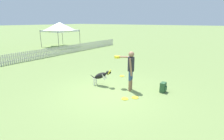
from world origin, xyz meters
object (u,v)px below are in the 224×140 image
(frisbee_near_handler, at_px, (135,98))
(canopy_tent_secondary, at_px, (60,27))
(frisbee_midfield, at_px, (125,99))
(handler_person, at_px, (130,66))
(frisbee_near_dog, at_px, (122,76))
(leaping_dog, at_px, (101,76))
(backpack_on_grass, at_px, (163,87))

(frisbee_near_handler, xyz_separation_m, canopy_tent_secondary, (7.61, 13.70, 2.24))
(frisbee_midfield, height_order, canopy_tent_secondary, canopy_tent_secondary)
(handler_person, bearing_deg, frisbee_near_handler, -145.67)
(frisbee_near_dog, relative_size, canopy_tent_secondary, 0.08)
(frisbee_midfield, bearing_deg, leaping_dog, 69.22)
(frisbee_near_dog, bearing_deg, canopy_tent_secondary, 64.89)
(canopy_tent_secondary, bearing_deg, leaping_dog, -121.86)
(frisbee_near_dog, bearing_deg, backpack_on_grass, -108.64)
(frisbee_near_handler, height_order, frisbee_near_dog, same)
(handler_person, xyz_separation_m, backpack_on_grass, (0.62, -1.30, -0.88))
(handler_person, distance_m, backpack_on_grass, 1.69)
(frisbee_near_dog, relative_size, backpack_on_grass, 0.62)
(leaping_dog, xyz_separation_m, frisbee_near_handler, (-0.30, -1.93, -0.48))
(frisbee_near_handler, bearing_deg, frisbee_midfield, 139.86)
(handler_person, xyz_separation_m, canopy_tent_secondary, (7.02, 13.08, 1.16))
(leaping_dog, xyz_separation_m, frisbee_near_dog, (1.78, -0.04, -0.48))
(leaping_dog, bearing_deg, canopy_tent_secondary, -133.46)
(handler_person, bearing_deg, frisbee_midfield, -171.51)
(frisbee_midfield, distance_m, canopy_tent_secondary, 15.75)
(frisbee_near_handler, distance_m, frisbee_near_dog, 2.82)
(frisbee_midfield, relative_size, canopy_tent_secondary, 0.08)
(frisbee_near_dog, bearing_deg, frisbee_near_handler, -137.70)
(handler_person, height_order, frisbee_near_handler, handler_person)
(leaping_dog, relative_size, backpack_on_grass, 2.67)
(leaping_dog, relative_size, canopy_tent_secondary, 0.36)
(frisbee_near_handler, relative_size, canopy_tent_secondary, 0.08)
(frisbee_near_handler, relative_size, frisbee_near_dog, 1.00)
(leaping_dog, distance_m, frisbee_near_dog, 1.85)
(leaping_dog, relative_size, frisbee_midfield, 4.33)
(leaping_dog, relative_size, frisbee_near_handler, 4.33)
(frisbee_midfield, distance_m, backpack_on_grass, 1.83)
(frisbee_near_handler, height_order, frisbee_midfield, same)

